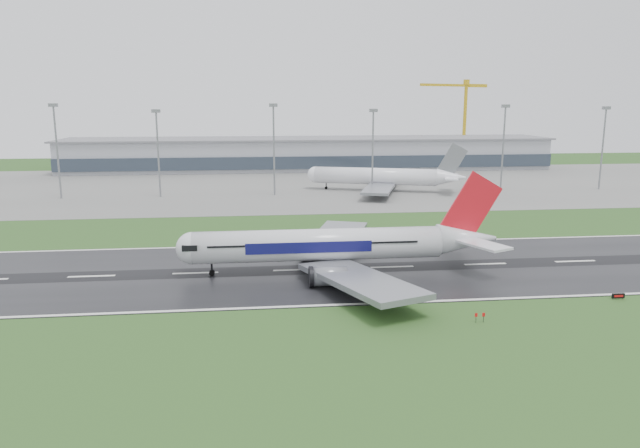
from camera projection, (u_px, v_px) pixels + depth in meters
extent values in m
plane|color=#24481A|center=(392.00, 267.00, 122.04)|extent=(520.00, 520.00, 0.00)
cube|color=black|center=(392.00, 267.00, 122.03)|extent=(400.00, 45.00, 0.10)
cube|color=slate|center=(322.00, 185.00, 243.69)|extent=(400.00, 130.00, 0.08)
cube|color=#93969E|center=(309.00, 154.00, 300.57)|extent=(240.00, 36.00, 15.00)
cylinder|color=gray|center=(57.00, 153.00, 205.67)|extent=(0.64, 0.64, 31.87)
cylinder|color=gray|center=(158.00, 155.00, 209.62)|extent=(0.64, 0.64, 29.83)
cylinder|color=gray|center=(274.00, 152.00, 213.90)|extent=(0.64, 0.64, 31.81)
cylinder|color=gray|center=(373.00, 153.00, 218.07)|extent=(0.64, 0.64, 29.90)
cylinder|color=gray|center=(503.00, 150.00, 223.39)|extent=(0.64, 0.64, 31.42)
cylinder|color=gray|center=(602.00, 150.00, 227.83)|extent=(0.64, 0.64, 30.70)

